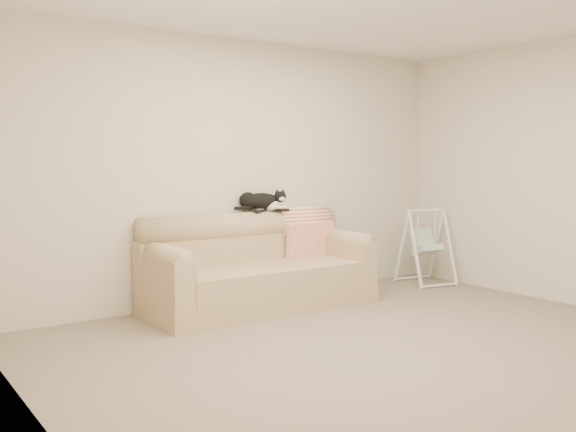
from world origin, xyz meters
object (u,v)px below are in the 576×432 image
object	(u,v)px
sofa	(256,271)
tuxedo_cat	(261,201)
remote_a	(260,210)
baby_swing	(426,246)
remote_b	(281,210)

from	to	relation	value
sofa	tuxedo_cat	xyz separation A→B (m)	(0.23, 0.26, 0.65)
remote_a	baby_swing	xyz separation A→B (m)	(2.04, -0.32, -0.48)
remote_b	baby_swing	xyz separation A→B (m)	(1.81, -0.30, -0.48)
remote_b	baby_swing	size ratio (longest dim) A/B	0.20
tuxedo_cat	baby_swing	world-z (taller)	tuxedo_cat
sofa	tuxedo_cat	bearing A→B (deg)	48.71
sofa	tuxedo_cat	world-z (taller)	tuxedo_cat
remote_b	tuxedo_cat	size ratio (longest dim) A/B	0.32
remote_b	baby_swing	distance (m)	1.89
remote_a	baby_swing	distance (m)	2.12
sofa	remote_a	xyz separation A→B (m)	(0.20, 0.23, 0.56)
tuxedo_cat	baby_swing	bearing A→B (deg)	-10.15
sofa	remote_b	xyz separation A→B (m)	(0.43, 0.20, 0.56)
remote_a	remote_b	size ratio (longest dim) A/B	1.05
sofa	remote_a	size ratio (longest dim) A/B	12.09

